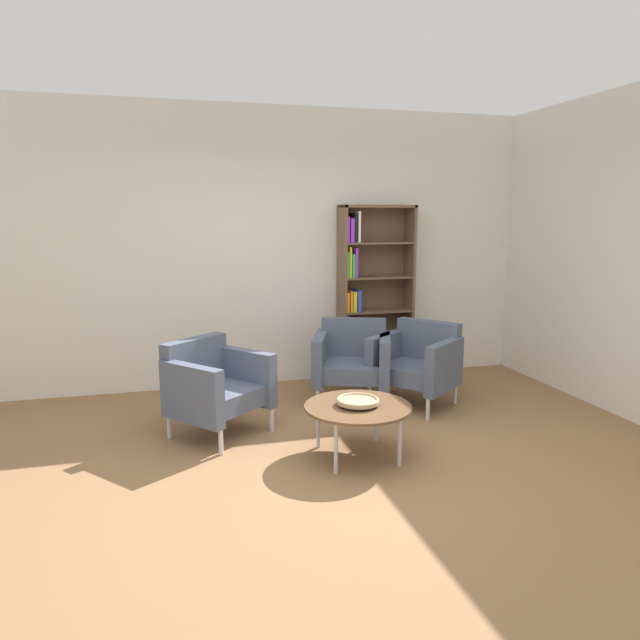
% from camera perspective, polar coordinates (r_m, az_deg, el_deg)
% --- Properties ---
extents(ground_plane, '(8.32, 8.32, 0.00)m').
position_cam_1_polar(ground_plane, '(4.22, 1.86, -14.84)').
color(ground_plane, olive).
extents(plaster_back_panel, '(6.40, 0.12, 2.90)m').
position_cam_1_polar(plaster_back_panel, '(6.23, -4.72, 7.04)').
color(plaster_back_panel, silver).
rests_on(plaster_back_panel, ground_plane).
extents(plaster_right_partition, '(0.12, 5.20, 2.90)m').
position_cam_1_polar(plaster_right_partition, '(5.84, 28.08, 5.68)').
color(plaster_right_partition, silver).
rests_on(plaster_right_partition, ground_plane).
extents(bookshelf_tall, '(0.80, 0.30, 1.90)m').
position_cam_1_polar(bookshelf_tall, '(6.34, 4.72, 2.36)').
color(bookshelf_tall, brown).
rests_on(bookshelf_tall, ground_plane).
extents(coffee_table_low, '(0.80, 0.80, 0.40)m').
position_cam_1_polar(coffee_table_low, '(4.38, 3.72, -8.70)').
color(coffee_table_low, brown).
rests_on(coffee_table_low, ground_plane).
extents(decorative_bowl, '(0.32, 0.32, 0.05)m').
position_cam_1_polar(decorative_bowl, '(4.36, 3.73, -7.91)').
color(decorative_bowl, tan).
rests_on(decorative_bowl, coffee_table_low).
extents(armchair_near_window, '(0.90, 0.86, 0.78)m').
position_cam_1_polar(armchair_near_window, '(5.67, 3.19, -3.86)').
color(armchair_near_window, '#4C566B').
rests_on(armchair_near_window, ground_plane).
extents(armchair_spare_guest, '(0.95, 0.94, 0.78)m').
position_cam_1_polar(armchair_spare_guest, '(4.89, -10.31, -6.29)').
color(armchair_spare_guest, '#4C566B').
rests_on(armchair_spare_guest, ground_plane).
extents(armchair_by_bookshelf, '(0.94, 0.95, 0.78)m').
position_cam_1_polar(armchair_by_bookshelf, '(5.64, 9.50, -4.05)').
color(armchair_by_bookshelf, '#4C566B').
rests_on(armchair_by_bookshelf, ground_plane).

